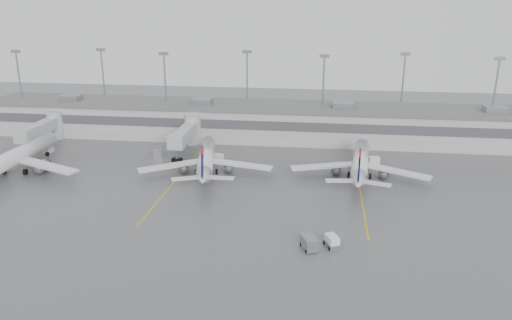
# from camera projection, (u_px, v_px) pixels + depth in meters

# --- Properties ---
(ground) EXTENTS (260.00, 260.00, 0.00)m
(ground) POSITION_uv_depth(u_px,v_px,m) (245.00, 246.00, 70.65)
(ground) COLOR #545456
(ground) RESTS_ON ground
(terminal) EXTENTS (152.00, 17.00, 9.45)m
(terminal) POSITION_uv_depth(u_px,v_px,m) (281.00, 122.00, 123.99)
(terminal) COLOR #A3A39E
(terminal) RESTS_ON ground
(light_masts) EXTENTS (142.40, 8.00, 20.60)m
(light_masts) POSITION_uv_depth(u_px,v_px,m) (284.00, 86.00, 127.00)
(light_masts) COLOR gray
(light_masts) RESTS_ON ground
(jet_bridge_left) EXTENTS (4.00, 17.20, 7.00)m
(jet_bridge_left) POSITION_uv_depth(u_px,v_px,m) (47.00, 127.00, 119.66)
(jet_bridge_left) COLOR #A7AAAD
(jet_bridge_left) RESTS_ON ground
(jet_bridge_right) EXTENTS (4.00, 17.20, 7.00)m
(jet_bridge_right) POSITION_uv_depth(u_px,v_px,m) (188.00, 132.00, 115.16)
(jet_bridge_right) COLOR #A7AAAD
(jet_bridge_right) RESTS_ON ground
(stand_markings) EXTENTS (105.25, 40.00, 0.01)m
(stand_markings) POSITION_uv_depth(u_px,v_px,m) (265.00, 186.00, 93.26)
(stand_markings) COLOR gold
(stand_markings) RESTS_ON ground
(jet_far_left) EXTENTS (29.66, 33.22, 10.75)m
(jet_far_left) POSITION_uv_depth(u_px,v_px,m) (14.00, 157.00, 99.00)
(jet_far_left) COLOR silver
(jet_far_left) RESTS_ON ground
(jet_mid_left) EXTENTS (26.11, 29.54, 9.64)m
(jet_mid_left) POSITION_uv_depth(u_px,v_px,m) (206.00, 159.00, 99.03)
(jet_mid_left) COLOR silver
(jet_mid_left) RESTS_ON ground
(jet_mid_right) EXTENTS (26.75, 30.10, 9.74)m
(jet_mid_right) POSITION_uv_depth(u_px,v_px,m) (360.00, 162.00, 96.86)
(jet_mid_right) COLOR silver
(jet_mid_right) RESTS_ON ground
(baggage_tug) EXTENTS (2.54, 3.06, 1.69)m
(baggage_tug) POSITION_uv_depth(u_px,v_px,m) (332.00, 242.00, 70.24)
(baggage_tug) COLOR white
(baggage_tug) RESTS_ON ground
(baggage_cart) EXTENTS (2.71, 3.34, 1.87)m
(baggage_cart) POSITION_uv_depth(u_px,v_px,m) (309.00, 243.00, 69.42)
(baggage_cart) COLOR slate
(baggage_cart) RESTS_ON ground
(gse_uld_a) EXTENTS (2.78, 2.00, 1.85)m
(gse_uld_a) POSITION_uv_depth(u_px,v_px,m) (47.00, 148.00, 113.65)
(gse_uld_a) COLOR white
(gse_uld_a) RESTS_ON ground
(gse_uld_b) EXTENTS (2.90, 2.31, 1.81)m
(gse_uld_b) POSITION_uv_depth(u_px,v_px,m) (217.00, 158.00, 106.32)
(gse_uld_b) COLOR white
(gse_uld_b) RESTS_ON ground
(gse_uld_c) EXTENTS (2.73, 2.25, 1.67)m
(gse_uld_c) POSITION_uv_depth(u_px,v_px,m) (373.00, 161.00, 104.92)
(gse_uld_c) COLOR white
(gse_uld_c) RESTS_ON ground
(gse_loader) EXTENTS (2.76, 3.46, 1.88)m
(gse_loader) POSITION_uv_depth(u_px,v_px,m) (157.00, 151.00, 111.31)
(gse_loader) COLOR slate
(gse_loader) RESTS_ON ground
(cone_a) EXTENTS (0.50, 0.50, 0.79)m
(cone_a) POSITION_uv_depth(u_px,v_px,m) (70.00, 153.00, 112.00)
(cone_a) COLOR #FF4D05
(cone_a) RESTS_ON ground
(cone_b) EXTENTS (0.39, 0.39, 0.62)m
(cone_b) POSITION_uv_depth(u_px,v_px,m) (170.00, 164.00, 104.46)
(cone_b) COLOR #FF4D05
(cone_b) RESTS_ON ground
(cone_c) EXTENTS (0.38, 0.38, 0.61)m
(cone_c) POSITION_uv_depth(u_px,v_px,m) (379.00, 171.00, 100.27)
(cone_c) COLOR #FF4D05
(cone_c) RESTS_ON ground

